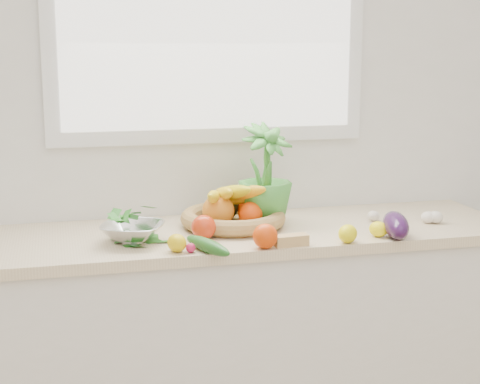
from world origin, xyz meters
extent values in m
cube|color=white|center=(0.00, 2.25, 1.35)|extent=(4.50, 0.02, 2.70)
cube|color=silver|center=(0.00, 1.95, 0.43)|extent=(2.20, 0.58, 0.86)
cube|color=beige|center=(0.00, 1.95, 0.88)|extent=(2.24, 0.62, 0.04)
cube|color=white|center=(0.00, 2.23, 1.75)|extent=(1.30, 0.03, 1.10)
cube|color=white|center=(0.00, 2.21, 1.75)|extent=(1.18, 0.01, 0.98)
sphere|color=#D93D06|center=(0.07, 1.67, 0.94)|extent=(0.10, 0.10, 0.09)
ellipsoid|color=#E0B90C|center=(-0.23, 1.70, 0.93)|extent=(0.08, 0.09, 0.06)
ellipsoid|color=yellow|center=(0.38, 1.67, 0.93)|extent=(0.10, 0.11, 0.07)
ellipsoid|color=#FFEB0D|center=(0.52, 1.72, 0.93)|extent=(0.09, 0.09, 0.06)
sphere|color=red|center=(-0.11, 1.84, 0.94)|extent=(0.11, 0.11, 0.09)
cube|color=tan|center=(0.17, 1.68, 0.92)|extent=(0.12, 0.06, 0.04)
ellipsoid|color=white|center=(0.61, 1.95, 0.92)|extent=(0.05, 0.05, 0.04)
ellipsoid|color=white|center=(0.80, 1.87, 0.92)|extent=(0.07, 0.07, 0.05)
ellipsoid|color=silver|center=(0.83, 1.86, 0.92)|extent=(0.07, 0.07, 0.05)
ellipsoid|color=#2E103B|center=(0.58, 1.70, 0.95)|extent=(0.14, 0.25, 0.09)
ellipsoid|color=#1A4F17|center=(-0.13, 1.67, 0.92)|extent=(0.14, 0.26, 0.05)
sphere|color=#C01845|center=(-0.19, 1.68, 0.92)|extent=(0.04, 0.04, 0.03)
imported|color=#409235|center=(0.17, 2.00, 1.11)|extent=(0.28, 0.28, 0.38)
cylinder|color=tan|center=(0.04, 2.00, 0.91)|extent=(0.44, 0.44, 0.01)
torus|color=#A7834A|center=(0.04, 2.00, 0.94)|extent=(0.52, 0.52, 0.06)
sphere|color=orange|center=(-0.02, 1.97, 0.97)|extent=(0.16, 0.16, 0.12)
sphere|color=#F14307|center=(0.10, 1.95, 0.96)|extent=(0.12, 0.12, 0.09)
sphere|color=#FF3F08|center=(0.12, 2.05, 0.96)|extent=(0.11, 0.11, 0.09)
ellipsoid|color=black|center=(0.03, 2.07, 0.97)|extent=(0.13, 0.13, 0.12)
ellipsoid|color=yellow|center=(-0.03, 1.99, 1.02)|extent=(0.13, 0.27, 0.12)
ellipsoid|color=yellow|center=(0.00, 2.00, 1.03)|extent=(0.05, 0.27, 0.12)
ellipsoid|color=yellow|center=(0.03, 1.99, 1.04)|extent=(0.13, 0.27, 0.12)
ellipsoid|color=#FEB014|center=(0.06, 2.00, 1.03)|extent=(0.20, 0.25, 0.12)
ellipsoid|color=yellow|center=(0.10, 1.99, 1.02)|extent=(0.25, 0.19, 0.12)
cylinder|color=silver|center=(-0.36, 1.86, 0.91)|extent=(0.11, 0.11, 0.02)
imported|color=white|center=(-0.36, 1.86, 0.94)|extent=(0.28, 0.28, 0.05)
ellipsoid|color=#206F1B|center=(-0.36, 1.86, 0.98)|extent=(0.21, 0.21, 0.07)
camera|label=1|loc=(-0.61, -0.69, 1.59)|focal=55.00mm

